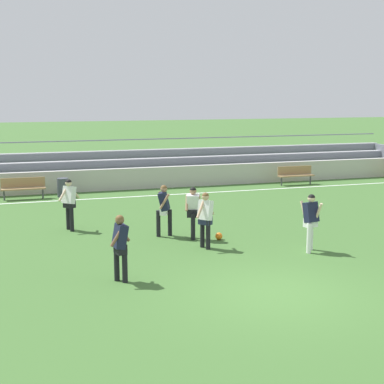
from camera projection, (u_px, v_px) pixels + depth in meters
ground_plane at (277, 293)px, 12.41m from camera, size 160.00×160.00×0.00m
field_line_sideline at (150, 196)px, 24.20m from camera, size 44.00×0.12×0.01m
sideline_wall at (141, 178)px, 25.86m from camera, size 48.00×0.16×0.99m
bleacher_stand at (169, 164)px, 28.02m from camera, size 25.57×2.43×2.09m
bench_near_wall_gap at (295, 174)px, 27.08m from camera, size 1.80×0.40×0.90m
bench_far_right at (23, 186)px, 23.36m from camera, size 1.80×0.40×0.90m
trash_bin at (63, 188)px, 23.88m from camera, size 0.49×0.49×0.82m
player_white_overlapping at (193, 208)px, 16.85m from camera, size 0.58×0.43×1.61m
player_white_pressing_high at (205, 215)px, 15.84m from camera, size 0.69×0.49×1.63m
player_dark_dropping_back at (164, 206)px, 17.20m from camera, size 0.50×0.63×1.62m
player_white_on_ball at (69, 200)px, 17.92m from camera, size 0.74×0.50×1.68m
player_dark_wide_left at (120, 242)px, 13.01m from camera, size 0.56×0.47×1.61m
player_dark_trailing_run at (311, 218)px, 15.52m from camera, size 0.44×0.59×1.64m
soccer_ball at (219, 236)px, 16.92m from camera, size 0.22×0.22×0.22m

